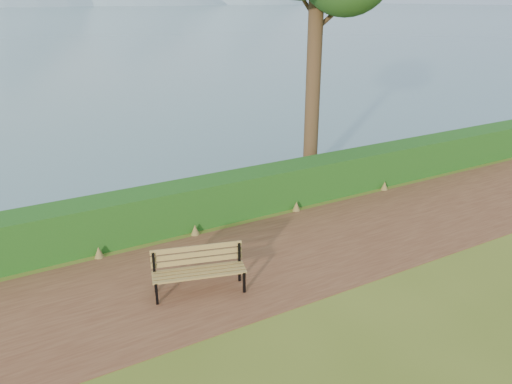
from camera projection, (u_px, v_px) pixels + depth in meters
ground at (287, 262)px, 9.91m from camera, size 140.00×140.00×0.00m
path at (279, 256)px, 10.15m from camera, size 40.00×3.40×0.01m
hedge at (228, 197)px, 11.83m from camera, size 32.00×0.85×1.00m
bench at (198, 267)px, 8.81m from camera, size 1.70×0.90×0.82m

